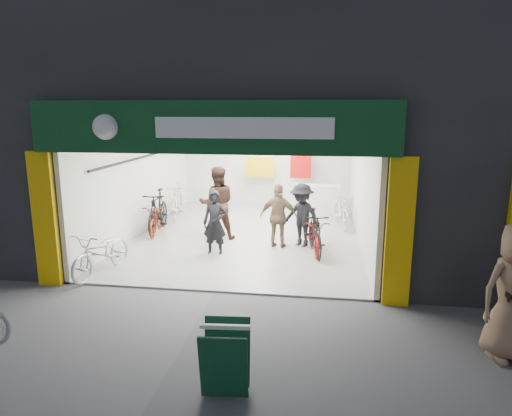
# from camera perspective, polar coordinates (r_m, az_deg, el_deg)

# --- Properties ---
(ground) EXTENTS (60.00, 60.00, 0.00)m
(ground) POSITION_cam_1_polar(r_m,az_deg,el_deg) (8.69, -5.23, -10.49)
(ground) COLOR #56565B
(ground) RESTS_ON ground
(building) EXTENTS (17.00, 10.27, 8.00)m
(building) POSITION_cam_1_polar(r_m,az_deg,el_deg) (12.84, 3.93, 16.57)
(building) COLOR #232326
(building) RESTS_ON ground
(bike_left_front) EXTENTS (0.94, 1.88, 0.94)m
(bike_left_front) POSITION_cam_1_polar(r_m,az_deg,el_deg) (9.91, -18.72, -5.31)
(bike_left_front) COLOR #BBBCC0
(bike_left_front) RESTS_ON ground
(bike_left_midfront) EXTENTS (0.76, 2.02, 1.19)m
(bike_left_midfront) POSITION_cam_1_polar(r_m,az_deg,el_deg) (12.77, -12.16, -0.46)
(bike_left_midfront) COLOR black
(bike_left_midfront) RESTS_ON ground
(bike_left_midback) EXTENTS (0.84, 1.67, 0.84)m
(bike_left_midback) POSITION_cam_1_polar(r_m,az_deg,el_deg) (12.68, -12.36, -1.38)
(bike_left_midback) COLOR maroon
(bike_left_midback) RESTS_ON ground
(bike_left_back) EXTENTS (0.81, 1.89, 1.10)m
(bike_left_back) POSITION_cam_1_polar(r_m,az_deg,el_deg) (14.37, -9.79, 0.88)
(bike_left_back) COLOR #B8B8BD
(bike_left_back) RESTS_ON ground
(bike_right_front) EXTENTS (0.79, 1.81, 1.05)m
(bike_right_front) POSITION_cam_1_polar(r_m,az_deg,el_deg) (10.75, 7.37, -3.07)
(bike_right_front) COLOR black
(bike_right_front) RESTS_ON ground
(bike_right_mid) EXTENTS (0.77, 1.66, 0.84)m
(bike_right_mid) POSITION_cam_1_polar(r_m,az_deg,el_deg) (10.91, 7.37, -3.42)
(bike_right_mid) COLOR maroon
(bike_right_mid) RESTS_ON ground
(bike_right_back) EXTENTS (0.78, 1.78, 1.03)m
(bike_right_back) POSITION_cam_1_polar(r_m,az_deg,el_deg) (13.26, 10.61, -0.27)
(bike_right_back) COLOR silver
(bike_right_back) RESTS_ON ground
(customer_a) EXTENTS (0.58, 0.41, 1.53)m
(customer_a) POSITION_cam_1_polar(r_m,az_deg,el_deg) (10.58, -5.16, -1.91)
(customer_a) COLOR black
(customer_a) RESTS_ON ground
(customer_b) EXTENTS (1.09, 0.95, 1.93)m
(customer_b) POSITION_cam_1_polar(r_m,az_deg,el_deg) (11.79, -4.88, 0.56)
(customer_b) COLOR #372319
(customer_b) RESTS_ON ground
(customer_c) EXTENTS (1.19, 1.06, 1.60)m
(customer_c) POSITION_cam_1_polar(r_m,az_deg,el_deg) (11.17, 5.71, -0.99)
(customer_c) COLOR black
(customer_c) RESTS_ON ground
(customer_d) EXTENTS (0.97, 0.49, 1.60)m
(customer_d) POSITION_cam_1_polar(r_m,az_deg,el_deg) (11.04, 2.86, -1.11)
(customer_d) COLOR #7C6248
(customer_d) RESTS_ON ground
(sandwich_board) EXTENTS (0.61, 0.62, 0.87)m
(sandwich_board) POSITION_cam_1_polar(r_m,az_deg,el_deg) (5.69, -3.85, -18.17)
(sandwich_board) COLOR #104027
(sandwich_board) RESTS_ON ground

